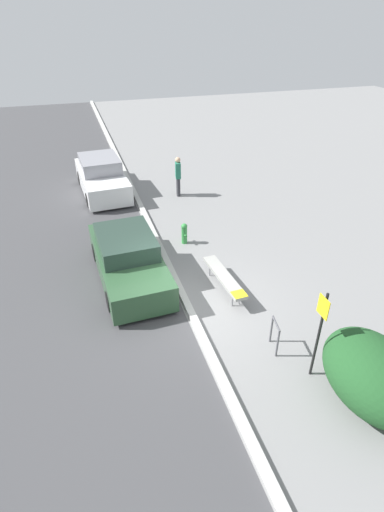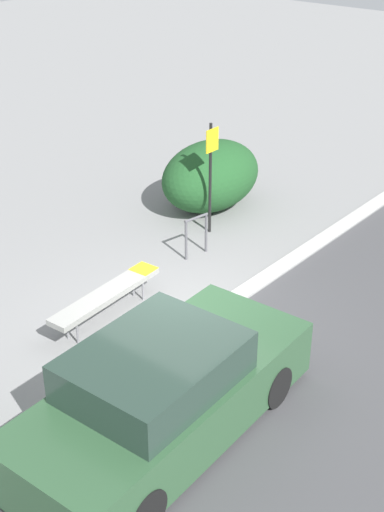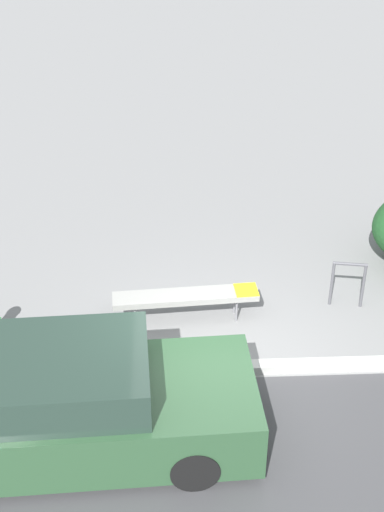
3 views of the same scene
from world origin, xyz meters
name	(u,v)px [view 2 (image 2 of 3)]	position (x,y,z in m)	size (l,w,h in m)	color
ground_plane	(184,334)	(0.00, 0.00, 0.00)	(60.00, 60.00, 0.00)	gray
curb	(184,331)	(0.00, 0.00, 0.07)	(60.00, 0.20, 0.13)	#B7B7B2
bench	(106,295)	(-0.45, 1.27, 0.45)	(2.31, 0.55, 0.51)	gray
bike_rack	(196,232)	(2.18, 1.56, 0.50)	(0.55, 0.14, 0.83)	#515156
sign_post	(211,168)	(3.16, 2.00, 1.38)	(0.36, 0.08, 2.30)	black
shrub_hedge	(211,176)	(4.13, 2.76, 0.74)	(2.51, 1.75, 1.48)	#1E4C23
parked_car_near	(163,395)	(-1.92, -1.30, 0.66)	(4.50, 1.98, 1.45)	black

